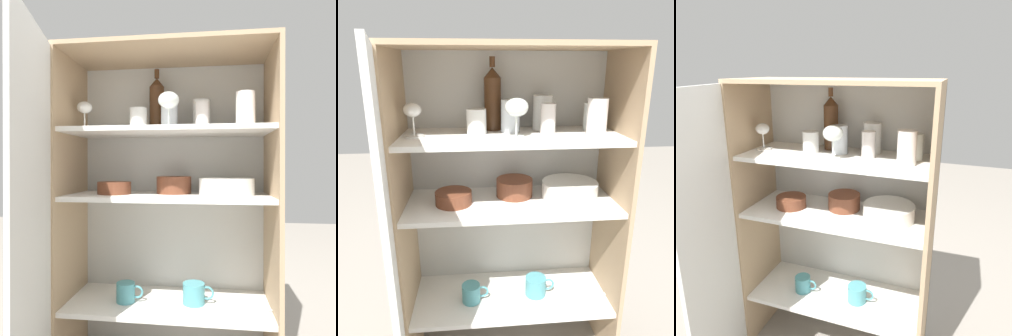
{
  "view_description": "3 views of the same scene",
  "coord_description": "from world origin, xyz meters",
  "views": [
    {
      "loc": [
        0.18,
        -1.23,
        0.88
      ],
      "look_at": [
        0.0,
        0.15,
        0.87
      ],
      "focal_mm": 35.0,
      "sensor_mm": 36.0,
      "label": 1
    },
    {
      "loc": [
        -0.14,
        -1.08,
        1.29
      ],
      "look_at": [
        -0.02,
        0.2,
        0.89
      ],
      "focal_mm": 35.0,
      "sensor_mm": 36.0,
      "label": 2
    },
    {
      "loc": [
        0.52,
        -1.16,
        1.41
      ],
      "look_at": [
        0.03,
        0.2,
        0.97
      ],
      "focal_mm": 35.0,
      "sensor_mm": 36.0,
      "label": 3
    }
  ],
  "objects": [
    {
      "name": "cupboard_back_panel",
      "position": [
        0.0,
        0.35,
        0.68
      ],
      "size": [
        0.89,
        0.02,
        1.35
      ],
      "primitive_type": "cube",
      "color": "silver",
      "rests_on": "ground_plane"
    },
    {
      "name": "cupboard_side_left",
      "position": [
        -0.44,
        0.17,
        0.68
      ],
      "size": [
        0.02,
        0.38,
        1.35
      ],
      "primitive_type": "cube",
      "color": "tan",
      "rests_on": "ground_plane"
    },
    {
      "name": "cupboard_side_right",
      "position": [
        0.44,
        0.17,
        0.68
      ],
      "size": [
        0.02,
        0.38,
        1.35
      ],
      "primitive_type": "cube",
      "color": "tan",
      "rests_on": "ground_plane"
    },
    {
      "name": "cupboard_top_panel",
      "position": [
        0.0,
        0.17,
        1.36
      ],
      "size": [
        0.89,
        0.38,
        0.02
      ],
      "primitive_type": "cube",
      "color": "tan",
      "rests_on": "cupboard_side_left"
    },
    {
      "name": "shelf_board_lower",
      "position": [
        0.0,
        0.17,
        0.28
      ],
      "size": [
        0.86,
        0.34,
        0.02
      ],
      "primitive_type": "cube",
      "color": "white"
    },
    {
      "name": "shelf_board_middle",
      "position": [
        0.0,
        0.17,
        0.74
      ],
      "size": [
        0.86,
        0.34,
        0.02
      ],
      "primitive_type": "cube",
      "color": "white"
    },
    {
      "name": "shelf_board_upper",
      "position": [
        0.0,
        0.17,
        1.03
      ],
      "size": [
        0.86,
        0.34,
        0.02
      ],
      "primitive_type": "cube",
      "color": "white"
    },
    {
      "name": "cupboard_door",
      "position": [
        -0.39,
        -0.23,
        0.68
      ],
      "size": [
        0.13,
        0.44,
        1.35
      ],
      "color": "silver",
      "rests_on": "ground_plane"
    },
    {
      "name": "tumbler_glass_0",
      "position": [
        0.32,
        0.13,
        1.11
      ],
      "size": [
        0.08,
        0.08,
        0.14
      ],
      "color": "silver",
      "rests_on": "shelf_board_upper"
    },
    {
      "name": "tumbler_glass_1",
      "position": [
        -0.0,
        0.22,
        1.1
      ],
      "size": [
        0.08,
        0.08,
        0.13
      ],
      "color": "white",
      "rests_on": "shelf_board_upper"
    },
    {
      "name": "tumbler_glass_2",
      "position": [
        0.14,
        0.27,
        1.11
      ],
      "size": [
        0.08,
        0.08,
        0.14
      ],
      "color": "white",
      "rests_on": "shelf_board_upper"
    },
    {
      "name": "tumbler_glass_3",
      "position": [
        -0.14,
        0.2,
        1.08
      ],
      "size": [
        0.08,
        0.08,
        0.1
      ],
      "color": "white",
      "rests_on": "shelf_board_upper"
    },
    {
      "name": "tumbler_glass_4",
      "position": [
        0.34,
        0.23,
        1.09
      ],
      "size": [
        0.07,
        0.07,
        0.11
      ],
      "color": "white",
      "rests_on": "shelf_board_upper"
    },
    {
      "name": "tumbler_glass_5",
      "position": [
        0.15,
        0.19,
        1.09
      ],
      "size": [
        0.06,
        0.06,
        0.12
      ],
      "color": "silver",
      "rests_on": "shelf_board_upper"
    },
    {
      "name": "wine_glass_0",
      "position": [
        0.01,
        0.11,
        1.14
      ],
      "size": [
        0.09,
        0.09,
        0.15
      ],
      "color": "white",
      "rests_on": "shelf_board_upper"
    },
    {
      "name": "wine_glass_1",
      "position": [
        -0.37,
        0.16,
        1.12
      ],
      "size": [
        0.07,
        0.07,
        0.13
      ],
      "color": "white",
      "rests_on": "shelf_board_upper"
    },
    {
      "name": "wine_bottle",
      "position": [
        -0.07,
        0.28,
        1.16
      ],
      "size": [
        0.07,
        0.07,
        0.29
      ],
      "color": "#4C2D19",
      "rests_on": "shelf_board_upper"
    },
    {
      "name": "plate_stack_white",
      "position": [
        0.25,
        0.18,
        0.79
      ],
      "size": [
        0.23,
        0.23,
        0.07
      ],
      "color": "silver",
      "rests_on": "shelf_board_middle"
    },
    {
      "name": "mixing_bowl_large",
      "position": [
        0.02,
        0.23,
        0.8
      ],
      "size": [
        0.16,
        0.16,
        0.08
      ],
      "color": "brown",
      "rests_on": "shelf_board_middle"
    },
    {
      "name": "serving_bowl_small",
      "position": [
        -0.24,
        0.17,
        0.78
      ],
      "size": [
        0.15,
        0.15,
        0.05
      ],
      "color": "brown",
      "rests_on": "shelf_board_middle"
    },
    {
      "name": "coffee_mug_primary",
      "position": [
        -0.18,
        0.14,
        0.33
      ],
      "size": [
        0.12,
        0.08,
        0.08
      ],
      "color": "teal",
      "rests_on": "shelf_board_lower"
    },
    {
      "name": "coffee_mug_extra_1",
      "position": [
        0.11,
        0.16,
        0.34
      ],
      "size": [
        0.13,
        0.09,
        0.09
      ],
      "color": "teal",
      "rests_on": "shelf_board_lower"
    },
    {
      "name": "serving_spoon",
      "position": [
        0.37,
        0.11,
        0.3
      ],
      "size": [
        0.17,
        0.06,
        0.01
      ],
      "color": "silver",
      "rests_on": "shelf_board_lower"
    }
  ]
}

